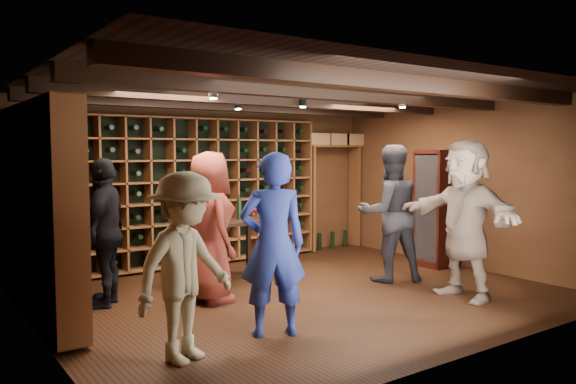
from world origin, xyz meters
TOP-DOWN VIEW (x-y plane):
  - ground at (0.00, 0.00)m, footprint 6.00×6.00m
  - room_shell at (0.00, 0.05)m, footprint 6.00×6.00m
  - wine_rack_back at (-0.52, 2.33)m, footprint 4.65×0.30m
  - wine_rack_left at (-2.83, 0.82)m, footprint 0.30×2.65m
  - crate_shelf at (2.41, 2.32)m, footprint 1.20×0.32m
  - display_cabinet at (2.71, 0.20)m, footprint 0.55×0.50m
  - man_blue_shirt at (-1.14, -1.08)m, footprint 0.75×0.63m
  - man_grey_suit at (1.41, -0.09)m, footprint 1.10×0.99m
  - guest_red_floral at (-1.07, 0.38)m, footprint 0.63×0.90m
  - guest_woman_black at (-2.13, 0.89)m, footprint 0.91×1.05m
  - guest_khaki at (-2.10, -1.20)m, footprint 1.17×0.92m
  - guest_beige at (1.50, -1.25)m, footprint 0.75×1.83m
  - tasting_table at (-0.42, 1.14)m, footprint 1.12×0.61m

SIDE VIEW (x-z plane):
  - ground at x=0.00m, z-range 0.00..0.00m
  - tasting_table at x=-0.42m, z-range 0.18..1.28m
  - guest_khaki at x=-2.10m, z-range 0.00..1.59m
  - guest_woman_black at x=-2.13m, z-range 0.00..1.69m
  - display_cabinet at x=2.71m, z-range -0.02..1.73m
  - man_blue_shirt at x=-1.14m, z-range 0.00..1.76m
  - guest_red_floral at x=-1.07m, z-range 0.00..1.76m
  - man_grey_suit at x=1.41m, z-range 0.00..1.84m
  - guest_beige at x=1.50m, z-range 0.00..1.91m
  - wine_rack_back at x=-0.52m, z-range 0.05..2.25m
  - wine_rack_left at x=-2.83m, z-range 0.05..2.25m
  - crate_shelf at x=2.41m, z-range 0.54..2.60m
  - room_shell at x=0.00m, z-range -0.58..5.42m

